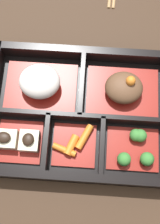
# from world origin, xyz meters

# --- Properties ---
(ground_plane) EXTENTS (3.00, 3.00, 0.00)m
(ground_plane) POSITION_xyz_m (0.00, 0.00, 0.00)
(ground_plane) COLOR #382619
(bento_base) EXTENTS (0.34, 0.25, 0.01)m
(bento_base) POSITION_xyz_m (0.00, 0.00, 0.01)
(bento_base) COLOR black
(bento_base) RESTS_ON ground_plane
(bento_rim) EXTENTS (0.34, 0.25, 0.04)m
(bento_rim) POSITION_xyz_m (-0.00, -0.00, 0.02)
(bento_rim) COLOR black
(bento_rim) RESTS_ON ground_plane
(bowl_rice) EXTENTS (0.13, 0.10, 0.05)m
(bowl_rice) POSITION_xyz_m (-0.08, 0.05, 0.03)
(bowl_rice) COLOR maroon
(bowl_rice) RESTS_ON bento_base
(bowl_stew) EXTENTS (0.13, 0.10, 0.05)m
(bowl_stew) POSITION_xyz_m (0.08, 0.05, 0.03)
(bowl_stew) COLOR maroon
(bowl_stew) RESTS_ON bento_base
(bowl_tofu) EXTENTS (0.08, 0.08, 0.04)m
(bowl_tofu) POSITION_xyz_m (-0.11, -0.06, 0.02)
(bowl_tofu) COLOR maroon
(bowl_tofu) RESTS_ON bento_base
(bowl_carrots) EXTENTS (0.08, 0.08, 0.02)m
(bowl_carrots) POSITION_xyz_m (-0.01, -0.06, 0.02)
(bowl_carrots) COLOR maroon
(bowl_carrots) RESTS_ON bento_base
(bowl_greens) EXTENTS (0.09, 0.08, 0.03)m
(bowl_greens) POSITION_xyz_m (0.10, -0.06, 0.02)
(bowl_greens) COLOR maroon
(bowl_greens) RESTS_ON bento_base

